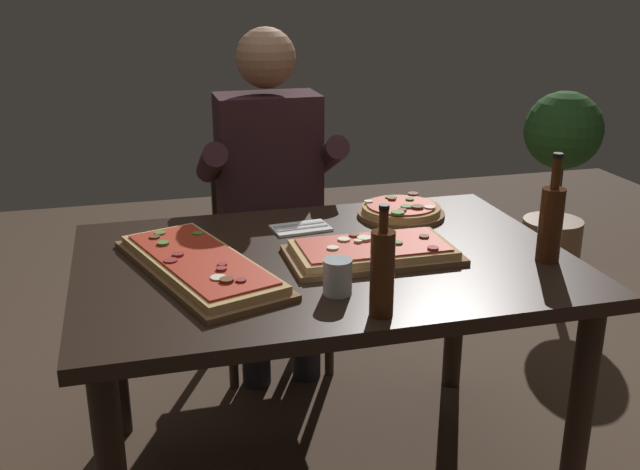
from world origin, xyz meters
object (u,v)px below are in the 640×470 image
Objects in this scene: diner_chair at (267,242)px; dining_table at (324,287)px; pizza_rectangular_front at (373,251)px; oil_bottle_amber at (382,272)px; pizza_round_far at (401,211)px; potted_plant_corner at (559,170)px; wine_bottle_dark at (551,222)px; tumbler_near_camera at (337,279)px; seated_diner at (271,188)px; pizza_rectangular_left at (200,265)px.

dining_table is at bearing -89.45° from diner_chair.
oil_bottle_amber reaches higher than pizza_rectangular_front.
pizza_rectangular_front and pizza_round_far have the same top height.
oil_bottle_amber is at bearing -105.70° from pizza_rectangular_front.
potted_plant_corner is (1.46, 1.34, -0.19)m from pizza_rectangular_front.
tumbler_near_camera is (-0.64, -0.07, -0.08)m from wine_bottle_dark.
wine_bottle_dark is 1.13× the size of oil_bottle_amber.
oil_bottle_amber is at bearing -114.35° from pizza_round_far.
potted_plant_corner reaches higher than diner_chair.
pizza_round_far is (0.35, 0.30, 0.12)m from dining_table.
diner_chair is (-0.01, 0.86, -0.16)m from dining_table.
seated_diner is (-0.35, 0.44, -0.02)m from pizza_round_far.
wine_bottle_dark is 1.11m from seated_diner.
pizza_rectangular_left is 0.55m from oil_bottle_amber.
dining_table is 4.81× the size of pizza_round_far.
wine_bottle_dark is (0.96, -0.17, 0.10)m from pizza_rectangular_left.
wine_bottle_dark reaches higher than diner_chair.
pizza_round_far is 3.18× the size of tumbler_near_camera.
seated_diner reaches higher than diner_chair.
pizza_rectangular_front and pizza_rectangular_left have the same top height.
pizza_round_far is at bearing 57.51° from pizza_rectangular_front.
tumbler_near_camera is at bearing -91.57° from seated_diner.
seated_diner reaches higher than pizza_rectangular_left.
oil_bottle_amber is 0.32× the size of diner_chair.
dining_table is 0.38m from pizza_rectangular_left.
wine_bottle_dark is 0.32× the size of potted_plant_corner.
pizza_rectangular_left is (-0.36, -0.02, 0.12)m from dining_table.
seated_diner is (0.35, 0.75, -0.02)m from pizza_rectangular_left.
seated_diner is at bearing 100.23° from pizza_rectangular_front.
seated_diner reaches higher than oil_bottle_amber.
wine_bottle_dark is 3.39× the size of tumbler_near_camera.
oil_bottle_amber reaches higher than diner_chair.
tumbler_near_camera is at bearing -97.93° from dining_table.
pizza_round_far is 0.94× the size of wine_bottle_dark.
wine_bottle_dark reaches higher than tumbler_near_camera.
pizza_round_far is 1.61m from potted_plant_corner.
seated_diner is 1.38× the size of potted_plant_corner.
pizza_rectangular_front is 1.99m from potted_plant_corner.
wine_bottle_dark is at bearing -123.53° from potted_plant_corner.
pizza_round_far is 0.30× the size of potted_plant_corner.
pizza_rectangular_left is 0.98m from wine_bottle_dark.
seated_diner reaches higher than potted_plant_corner.
dining_table is 0.47m from pizza_round_far.
pizza_rectangular_front is 0.40m from pizza_round_far.
tumbler_near_camera is at bearing -124.69° from pizza_round_far.
diner_chair is at bearing 88.60° from tumbler_near_camera.
wine_bottle_dark is at bearing -10.10° from pizza_rectangular_left.
oil_bottle_amber is 3.00× the size of tumbler_near_camera.
wine_bottle_dark is 0.65m from tumbler_near_camera.
seated_diner is at bearing -160.56° from potted_plant_corner.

